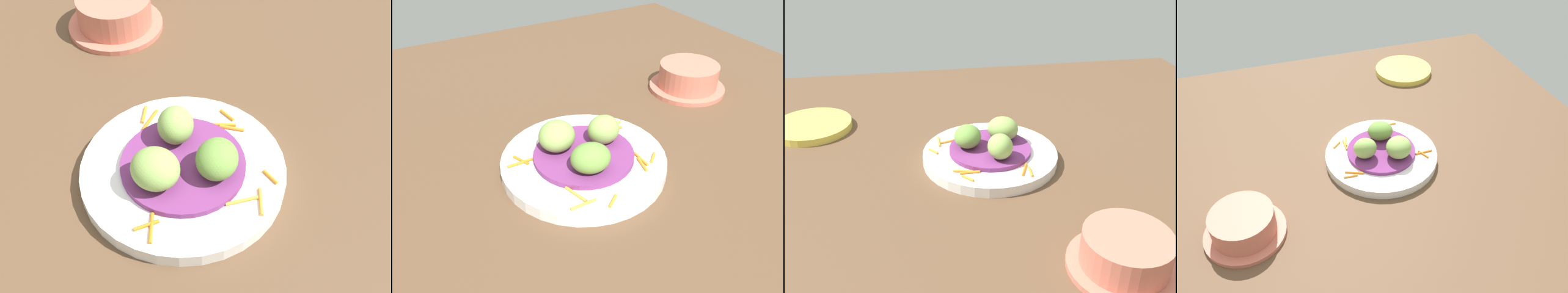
% 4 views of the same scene
% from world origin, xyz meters
% --- Properties ---
extents(table_surface, '(1.10, 1.10, 0.02)m').
position_xyz_m(table_surface, '(0.00, 0.00, 0.01)').
color(table_surface, brown).
rests_on(table_surface, ground).
extents(main_plate, '(0.23, 0.23, 0.02)m').
position_xyz_m(main_plate, '(-0.05, -0.06, 0.03)').
color(main_plate, white).
rests_on(main_plate, table_surface).
extents(cabbage_bed, '(0.14, 0.14, 0.01)m').
position_xyz_m(cabbage_bed, '(-0.05, -0.06, 0.04)').
color(cabbage_bed, '#702D6B').
rests_on(cabbage_bed, main_plate).
extents(carrot_garnish, '(0.20, 0.16, 0.00)m').
position_xyz_m(carrot_garnish, '(-0.04, -0.08, 0.04)').
color(carrot_garnish, orange).
rests_on(carrot_garnish, main_plate).
extents(guac_scoop_left, '(0.06, 0.06, 0.04)m').
position_xyz_m(guac_scoop_left, '(-0.06, -0.09, 0.07)').
color(guac_scoop_left, olive).
rests_on(guac_scoop_left, cabbage_bed).
extents(guac_scoop_center, '(0.05, 0.04, 0.04)m').
position_xyz_m(guac_scoop_center, '(-0.01, -0.05, 0.07)').
color(guac_scoop_center, '#84A851').
rests_on(guac_scoop_center, cabbage_bed).
extents(guac_scoop_right, '(0.07, 0.07, 0.04)m').
position_xyz_m(guac_scoop_right, '(-0.07, -0.03, 0.07)').
color(guac_scoop_right, '#84A851').
rests_on(guac_scoop_right, cabbage_bed).
extents(side_plate_small, '(0.15, 0.15, 0.01)m').
position_xyz_m(side_plate_small, '(-0.23, -0.38, 0.03)').
color(side_plate_small, '#E0CC4C').
rests_on(side_plate_small, table_surface).
extents(terracotta_bowl, '(0.14, 0.14, 0.05)m').
position_xyz_m(terracotta_bowl, '(0.24, 0.05, 0.04)').
color(terracotta_bowl, '#C66B56').
rests_on(terracotta_bowl, table_surface).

